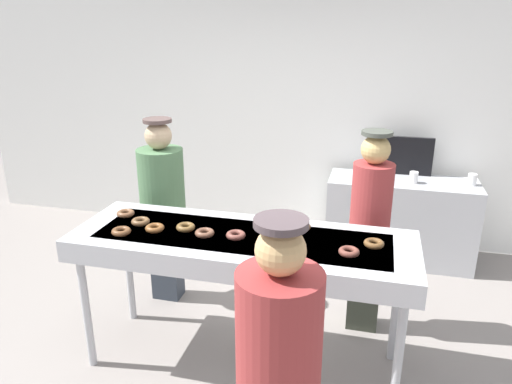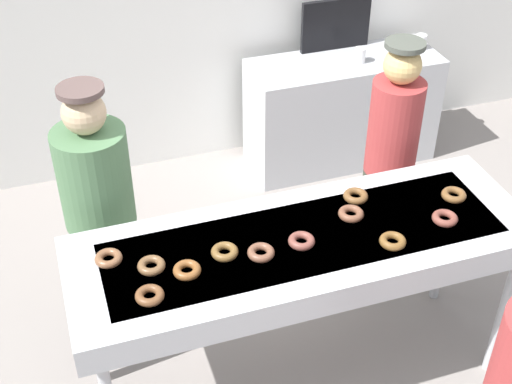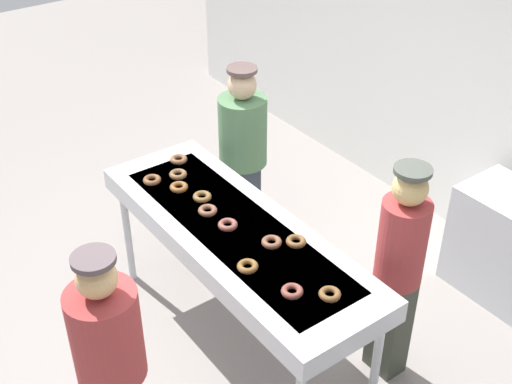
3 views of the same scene
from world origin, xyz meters
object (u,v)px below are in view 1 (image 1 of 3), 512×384
(chocolate_donut_4, at_px, (141,221))
(customer_waiting, at_px, (278,368))
(chocolate_donut_5, at_px, (186,227))
(paper_cup_1, at_px, (414,177))
(chocolate_donut_1, at_px, (286,233))
(chocolate_donut_7, at_px, (126,213))
(chocolate_donut_6, at_px, (294,251))
(chocolate_donut_11, at_px, (301,227))
(worker_baker, at_px, (163,198))
(menu_display, at_px, (405,156))
(chocolate_donut_2, at_px, (205,233))
(fryer_conveyor, at_px, (242,247))
(worker_assistant, at_px, (369,225))
(chocolate_donut_9, at_px, (374,244))
(prep_counter, at_px, (400,220))
(chocolate_donut_8, at_px, (236,235))
(chocolate_donut_10, at_px, (349,252))
(chocolate_donut_0, at_px, (155,228))
(chocolate_donut_3, at_px, (121,231))
(paper_cup_0, at_px, (472,180))

(chocolate_donut_4, relative_size, customer_waiting, 0.08)
(chocolate_donut_5, height_order, paper_cup_1, chocolate_donut_5)
(chocolate_donut_1, distance_m, chocolate_donut_7, 1.20)
(chocolate_donut_6, distance_m, chocolate_donut_11, 0.38)
(worker_baker, bearing_deg, menu_display, -135.93)
(chocolate_donut_2, height_order, menu_display, menu_display)
(fryer_conveyor, height_order, chocolate_donut_1, chocolate_donut_1)
(chocolate_donut_1, bearing_deg, chocolate_donut_2, -165.37)
(worker_assistant, bearing_deg, chocolate_donut_5, 32.87)
(chocolate_donut_2, xyz_separation_m, chocolate_donut_9, (1.09, 0.11, 0.00))
(worker_assistant, bearing_deg, chocolate_donut_1, 51.95)
(chocolate_donut_9, bearing_deg, paper_cup_1, 79.46)
(worker_assistant, xyz_separation_m, paper_cup_1, (0.38, 1.24, 0.03))
(chocolate_donut_4, relative_size, prep_counter, 0.09)
(menu_display, bearing_deg, chocolate_donut_8, -117.19)
(chocolate_donut_5, relative_size, chocolate_donut_10, 1.00)
(chocolate_donut_0, xyz_separation_m, chocolate_donut_2, (0.36, 0.01, 0.00))
(chocolate_donut_10, height_order, customer_waiting, customer_waiting)
(prep_counter, height_order, menu_display, menu_display)
(chocolate_donut_2, height_order, chocolate_donut_8, same)
(chocolate_donut_0, bearing_deg, chocolate_donut_1, 9.32)
(chocolate_donut_1, xyz_separation_m, chocolate_donut_4, (-1.02, -0.06, 0.00))
(chocolate_donut_0, height_order, chocolate_donut_3, same)
(chocolate_donut_2, height_order, worker_assistant, worker_assistant)
(chocolate_donut_5, relative_size, chocolate_donut_7, 1.00)
(chocolate_donut_5, bearing_deg, chocolate_donut_8, -6.51)
(chocolate_donut_2, relative_size, chocolate_donut_5, 1.00)
(chocolate_donut_10, relative_size, customer_waiting, 0.08)
(chocolate_donut_5, height_order, paper_cup_0, chocolate_donut_5)
(chocolate_donut_1, height_order, paper_cup_1, chocolate_donut_1)
(fryer_conveyor, distance_m, customer_waiting, 1.23)
(chocolate_donut_0, distance_m, chocolate_donut_8, 0.57)
(chocolate_donut_7, relative_size, worker_assistant, 0.08)
(chocolate_donut_8, bearing_deg, fryer_conveyor, 53.34)
(chocolate_donut_10, bearing_deg, customer_waiting, -102.15)
(chocolate_donut_1, bearing_deg, chocolate_donut_0, -170.68)
(chocolate_donut_6, height_order, worker_baker, worker_baker)
(fryer_conveyor, relative_size, chocolate_donut_6, 17.81)
(chocolate_donut_4, height_order, chocolate_donut_5, same)
(chocolate_donut_5, distance_m, chocolate_donut_11, 0.79)
(chocolate_donut_4, bearing_deg, chocolate_donut_10, -4.62)
(chocolate_donut_3, distance_m, chocolate_donut_9, 1.65)
(chocolate_donut_4, bearing_deg, prep_counter, 46.40)
(worker_baker, xyz_separation_m, menu_display, (2.00, 1.48, 0.12))
(chocolate_donut_8, xyz_separation_m, worker_assistant, (0.84, 0.70, -0.13))
(menu_display, bearing_deg, fryer_conveyor, -116.99)
(chocolate_donut_7, bearing_deg, paper_cup_0, 34.77)
(chocolate_donut_4, height_order, chocolate_donut_7, same)
(chocolate_donut_2, bearing_deg, worker_baker, 131.08)
(chocolate_donut_6, distance_m, chocolate_donut_9, 0.52)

